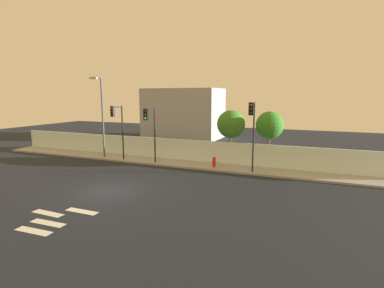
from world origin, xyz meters
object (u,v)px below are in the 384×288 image
object	(u,v)px
traffic_light_right	(117,121)
street_lamp_curbside	(102,111)
traffic_light_center	(252,123)
traffic_light_left	(150,124)
roadside_tree_leftmost	(231,124)
roadside_tree_midleft	(270,125)
fire_hydrant	(214,161)

from	to	relation	value
traffic_light_right	street_lamp_curbside	distance (m)	2.29
traffic_light_center	traffic_light_left	bearing A→B (deg)	-177.54
roadside_tree_leftmost	roadside_tree_midleft	distance (m)	3.22
traffic_light_center	street_lamp_curbside	xyz separation A→B (m)	(-13.76, 0.47, 0.50)
traffic_light_right	street_lamp_curbside	xyz separation A→B (m)	(-2.09, 0.55, 0.75)
street_lamp_curbside	fire_hydrant	world-z (taller)	street_lamp_curbside
traffic_light_center	traffic_light_right	bearing A→B (deg)	-179.58
traffic_light_left	traffic_light_right	distance (m)	3.43
traffic_light_center	fire_hydrant	size ratio (longest dim) A/B	5.96
roadside_tree_leftmost	traffic_light_center	bearing A→B (deg)	-53.23
traffic_light_right	roadside_tree_midleft	size ratio (longest dim) A/B	1.05
traffic_light_center	roadside_tree_leftmost	size ratio (longest dim) A/B	1.13
traffic_light_right	fire_hydrant	world-z (taller)	traffic_light_right
street_lamp_curbside	roadside_tree_leftmost	xyz separation A→B (m)	(11.28, 2.85, -1.00)
traffic_light_center	street_lamp_curbside	distance (m)	13.77
traffic_light_right	street_lamp_curbside	size ratio (longest dim) A/B	0.66
traffic_light_center	roadside_tree_midleft	world-z (taller)	traffic_light_center
street_lamp_curbside	traffic_light_right	bearing A→B (deg)	-14.82
fire_hydrant	traffic_light_right	bearing A→B (deg)	-174.77
street_lamp_curbside	roadside_tree_leftmost	world-z (taller)	street_lamp_curbside
traffic_light_center	fire_hydrant	xyz separation A→B (m)	(-3.08, 0.70, -3.26)
fire_hydrant	roadside_tree_midleft	xyz separation A→B (m)	(3.82, 2.62, 2.78)
traffic_light_center	traffic_light_right	xyz separation A→B (m)	(-11.67, -0.09, -0.26)
traffic_light_left	roadside_tree_leftmost	bearing A→B (deg)	32.47
roadside_tree_leftmost	roadside_tree_midleft	xyz separation A→B (m)	(3.22, 0.00, 0.02)
traffic_light_right	fire_hydrant	xyz separation A→B (m)	(8.58, 0.78, -3.00)
fire_hydrant	roadside_tree_midleft	bearing A→B (deg)	34.39
roadside_tree_leftmost	roadside_tree_midleft	bearing A→B (deg)	0.00
traffic_light_right	roadside_tree_midleft	distance (m)	12.87
traffic_light_right	fire_hydrant	distance (m)	9.13
traffic_light_left	roadside_tree_midleft	size ratio (longest dim) A/B	1.02
fire_hydrant	traffic_light_center	bearing A→B (deg)	-12.78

